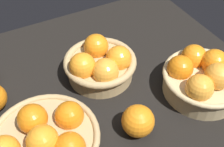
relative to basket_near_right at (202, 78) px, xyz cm
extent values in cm
cube|color=black|center=(-20.49, 16.08, -6.42)|extent=(84.00, 72.00, 3.00)
cylinder|color=tan|center=(0.29, -0.38, -2.00)|extent=(20.78, 20.78, 5.86)
torus|color=tan|center=(0.29, -0.38, 0.93)|extent=(22.19, 22.19, 1.41)
sphere|color=orange|center=(-4.56, 4.13, 2.03)|extent=(7.00, 7.00, 7.00)
sphere|color=orange|center=(4.22, 1.10, 2.99)|extent=(7.00, 7.00, 7.00)
sphere|color=#F49E33|center=(-4.89, -3.99, 2.35)|extent=(7.00, 7.00, 7.00)
sphere|color=#F49E33|center=(0.89, -3.70, 3.42)|extent=(7.00, 7.00, 7.00)
sphere|color=orange|center=(1.57, 5.99, 2.04)|extent=(7.00, 7.00, 7.00)
cylinder|color=tan|center=(-21.53, 17.99, -2.20)|extent=(18.62, 18.62, 5.45)
torus|color=tan|center=(-21.53, 17.99, 0.53)|extent=(20.61, 20.61, 1.99)
sphere|color=orange|center=(-20.06, 22.51, 2.22)|extent=(7.25, 7.25, 7.25)
sphere|color=#F49E33|center=(-22.48, 12.61, 1.63)|extent=(7.25, 7.25, 7.25)
sphere|color=orange|center=(-17.05, 15.23, 1.89)|extent=(7.25, 7.25, 7.25)
sphere|color=orange|center=(-27.26, 16.82, 2.26)|extent=(7.25, 7.25, 7.25)
cylinder|color=tan|center=(-43.11, 1.85, -2.44)|extent=(23.38, 23.38, 4.98)
torus|color=tan|center=(-43.11, 1.85, 0.05)|extent=(24.88, 24.88, 1.50)
sphere|color=orange|center=(-43.99, 6.12, 2.41)|extent=(6.88, 6.88, 6.88)
sphere|color=orange|center=(-36.19, 4.05, 1.12)|extent=(6.88, 6.88, 6.88)
sphere|color=orange|center=(-43.77, -0.43, 2.64)|extent=(6.88, 6.88, 6.88)
sphere|color=orange|center=(-22.05, -3.42, -0.96)|extent=(7.92, 7.92, 7.92)
camera|label=1|loc=(-45.57, -34.92, 53.91)|focal=45.11mm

